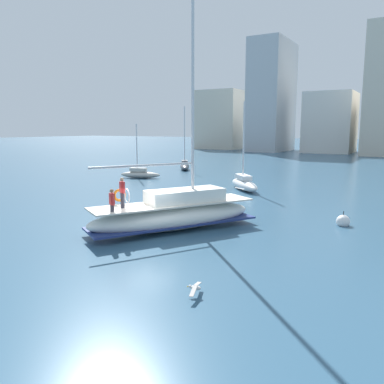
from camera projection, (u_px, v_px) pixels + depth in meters
ground_plane at (150, 235)px, 20.36m from camera, size 400.00×400.00×0.00m
main_sailboat at (175, 213)px, 21.43m from camera, size 6.96×9.48×13.58m
moored_sloop_near at (185, 165)px, 52.47m from camera, size 3.74×4.85×8.33m
moored_sloop_far at (244, 183)px, 35.27m from camera, size 4.81×5.19×7.84m
moored_catamaran at (140, 174)px, 43.58m from camera, size 4.66×2.45×5.95m
seagull at (195, 288)px, 12.94m from camera, size 0.52×1.22×0.18m
mooring_buoy at (343, 221)px, 22.38m from camera, size 0.76×0.76×0.98m
waterfront_buildings at (369, 106)px, 84.48m from camera, size 85.33×19.07×25.71m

